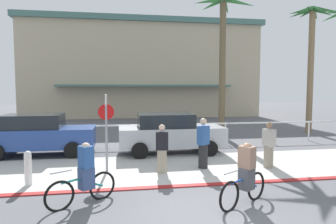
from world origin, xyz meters
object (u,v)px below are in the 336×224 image
(palm_tree_3, at_px, (311,38))
(car_blue_1, at_px, (39,134))
(cyclist_teal_1, at_px, (84,175))
(pedestrian_0, at_px, (203,145))
(pedestrian_2, at_px, (162,151))
(palm_tree_2, at_px, (223,35))
(cyclist_blue_0, at_px, (245,175))
(stop_sign_bike_lane, at_px, (106,121))
(pedestrian_1, at_px, (269,147))
(car_silver_2, at_px, (170,133))
(bollard_2, at_px, (28,168))

(palm_tree_3, bearing_deg, car_blue_1, -165.40)
(cyclist_teal_1, height_order, pedestrian_0, pedestrian_0)
(pedestrian_2, bearing_deg, palm_tree_3, 35.74)
(palm_tree_3, bearing_deg, cyclist_teal_1, -142.07)
(palm_tree_2, bearing_deg, pedestrian_2, -122.99)
(palm_tree_2, distance_m, cyclist_blue_0, 11.40)
(stop_sign_bike_lane, xyz_separation_m, cyclist_blue_0, (3.34, -3.47, -0.98))
(palm_tree_2, relative_size, cyclist_blue_0, 5.02)
(pedestrian_1, bearing_deg, cyclist_teal_1, -158.61)
(palm_tree_3, xyz_separation_m, car_blue_1, (-14.88, -3.87, -4.91))
(car_blue_1, distance_m, car_silver_2, 5.44)
(palm_tree_2, bearing_deg, pedestrian_0, -114.37)
(car_blue_1, distance_m, cyclist_blue_0, 8.98)
(stop_sign_bike_lane, distance_m, palm_tree_2, 9.76)
(palm_tree_3, bearing_deg, bollard_2, -150.36)
(bollard_2, xyz_separation_m, pedestrian_1, (7.65, 0.68, 0.22))
(stop_sign_bike_lane, distance_m, pedestrian_2, 2.07)
(pedestrian_2, bearing_deg, stop_sign_bike_lane, 165.07)
(stop_sign_bike_lane, distance_m, palm_tree_3, 14.46)
(cyclist_teal_1, bearing_deg, car_blue_1, 112.58)
(cyclist_teal_1, bearing_deg, palm_tree_2, 54.06)
(cyclist_teal_1, bearing_deg, pedestrian_2, 46.57)
(car_blue_1, relative_size, cyclist_blue_0, 2.82)
(cyclist_teal_1, bearing_deg, cyclist_blue_0, -9.99)
(palm_tree_2, bearing_deg, stop_sign_bike_lane, -134.38)
(bollard_2, height_order, pedestrian_0, pedestrian_0)
(palm_tree_3, relative_size, pedestrian_1, 4.82)
(bollard_2, xyz_separation_m, pedestrian_0, (5.40, 0.99, 0.29))
(cyclist_blue_0, xyz_separation_m, pedestrian_2, (-1.56, 3.00, 0.04))
(car_silver_2, bearing_deg, pedestrian_0, -75.41)
(bollard_2, relative_size, pedestrian_0, 0.57)
(cyclist_teal_1, bearing_deg, stop_sign_bike_lane, 81.34)
(bollard_2, distance_m, pedestrian_1, 7.68)
(stop_sign_bike_lane, xyz_separation_m, palm_tree_3, (12.02, 6.90, 4.10))
(cyclist_blue_0, bearing_deg, cyclist_teal_1, 170.01)
(palm_tree_2, relative_size, car_silver_2, 1.78)
(pedestrian_1, bearing_deg, cyclist_blue_0, -125.89)
(stop_sign_bike_lane, bearing_deg, cyclist_blue_0, -46.09)
(car_blue_1, relative_size, cyclist_teal_1, 2.83)
(stop_sign_bike_lane, relative_size, car_silver_2, 0.58)
(car_blue_1, bearing_deg, pedestrian_1, -22.75)
(pedestrian_0, bearing_deg, pedestrian_1, -7.75)
(palm_tree_2, xyz_separation_m, pedestrian_1, (-0.70, -6.82, -5.00))
(palm_tree_3, distance_m, cyclist_teal_1, 16.59)
(stop_sign_bike_lane, bearing_deg, pedestrian_2, -14.93)
(palm_tree_2, distance_m, pedestrian_0, 8.69)
(cyclist_teal_1, bearing_deg, pedestrian_0, 35.56)
(pedestrian_0, relative_size, pedestrian_1, 1.09)
(bollard_2, height_order, palm_tree_3, palm_tree_3)
(stop_sign_bike_lane, xyz_separation_m, pedestrian_2, (1.78, -0.47, -0.95))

